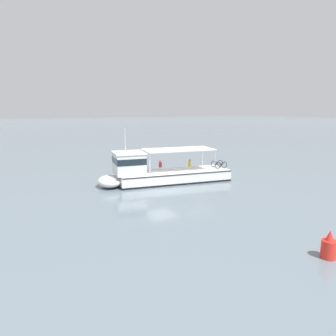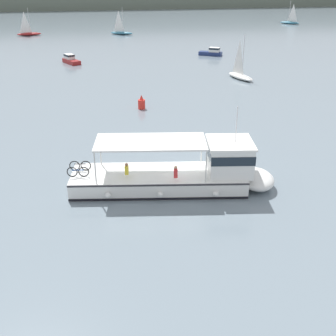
{
  "view_description": "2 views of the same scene",
  "coord_description": "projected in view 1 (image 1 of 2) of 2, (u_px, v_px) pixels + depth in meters",
  "views": [
    {
      "loc": [
        12.15,
        24.17,
        7.07
      ],
      "look_at": [
        -1.66,
        -1.57,
        1.4
      ],
      "focal_mm": 33.18,
      "sensor_mm": 36.0,
      "label": 1
    },
    {
      "loc": [
        -6.11,
        -25.55,
        12.7
      ],
      "look_at": [
        -1.66,
        -1.57,
        1.4
      ],
      "focal_mm": 46.3,
      "sensor_mm": 36.0,
      "label": 2
    }
  ],
  "objects": [
    {
      "name": "ground_plane",
      "position": [
        160.0,
        188.0,
        27.89
      ],
      "size": [
        400.0,
        400.0,
        0.0
      ],
      "primitive_type": "plane",
      "color": "slate"
    },
    {
      "name": "ferry_main",
      "position": [
        158.0,
        173.0,
        29.49
      ],
      "size": [
        13.03,
        5.0,
        5.32
      ],
      "color": "white",
      "rests_on": "ground"
    },
    {
      "name": "channel_buoy",
      "position": [
        329.0,
        247.0,
        14.74
      ],
      "size": [
        0.7,
        0.7,
        1.4
      ],
      "color": "red",
      "rests_on": "ground"
    }
  ]
}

